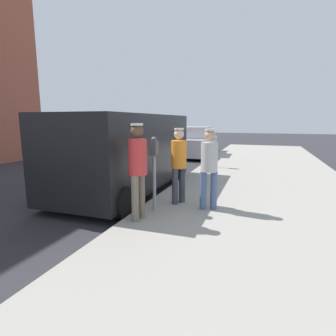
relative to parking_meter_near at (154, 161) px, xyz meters
The scene contains 9 objects.
ground_plane 1.88m from the parking_meter_near, 157.85° to the left, with size 80.00×80.00×0.00m, color #2D2D33.
sidewalk_slab 2.48m from the parking_meter_near, 14.34° to the left, with size 5.00×32.00×0.15m, color #9E998E.
parking_meter_near is the anchor object (origin of this frame).
parking_meter_far 5.64m from the parking_meter_near, 90.00° to the left, with size 0.14×0.18×1.52m.
pedestrian_in_red 0.63m from the parking_meter_near, 95.82° to the right, with size 0.34×0.36×1.79m.
pedestrian_in_gray 1.13m from the parking_meter_near, 21.50° to the left, with size 0.34×0.34×1.67m.
pedestrian_in_orange 0.70m from the parking_meter_near, 60.61° to the left, with size 0.34×0.34×1.68m.
parked_van 2.26m from the parking_meter_near, 131.52° to the left, with size 2.15×5.21×2.15m.
parked_sedan_ahead 9.82m from the parking_meter_near, 98.91° to the left, with size 2.03×4.44×1.65m.
Camera 1 is at (3.43, -5.58, 1.99)m, focal length 28.89 mm.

